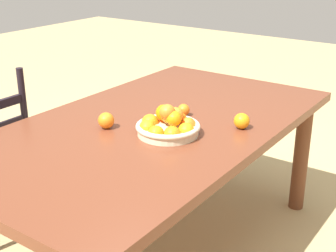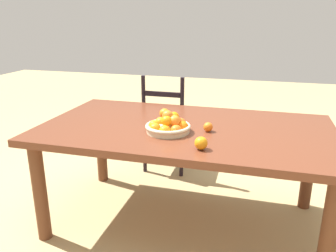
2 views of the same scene
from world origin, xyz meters
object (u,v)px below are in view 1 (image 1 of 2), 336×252
(orange_loose_1, at_px, (242,121))
(orange_loose_2, at_px, (184,110))
(orange_loose_0, at_px, (106,120))
(dining_table, at_px, (154,140))
(fruit_bowl, at_px, (168,125))

(orange_loose_1, height_order, orange_loose_2, orange_loose_1)
(orange_loose_0, distance_m, orange_loose_2, 0.40)
(dining_table, height_order, orange_loose_0, orange_loose_0)
(orange_loose_0, bearing_deg, orange_loose_2, -29.87)
(fruit_bowl, bearing_deg, orange_loose_2, 17.53)
(dining_table, xyz_separation_m, orange_loose_2, (0.16, -0.07, 0.12))
(orange_loose_1, bearing_deg, orange_loose_0, 124.86)
(orange_loose_0, bearing_deg, fruit_bowl, -68.74)
(fruit_bowl, xyz_separation_m, orange_loose_2, (0.24, 0.08, -0.01))
(fruit_bowl, bearing_deg, orange_loose_0, 111.26)
(dining_table, height_order, fruit_bowl, fruit_bowl)
(fruit_bowl, relative_size, orange_loose_2, 4.81)
(dining_table, bearing_deg, orange_loose_0, 144.46)
(fruit_bowl, xyz_separation_m, orange_loose_0, (-0.11, 0.27, -0.00))
(fruit_bowl, distance_m, orange_loose_1, 0.35)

